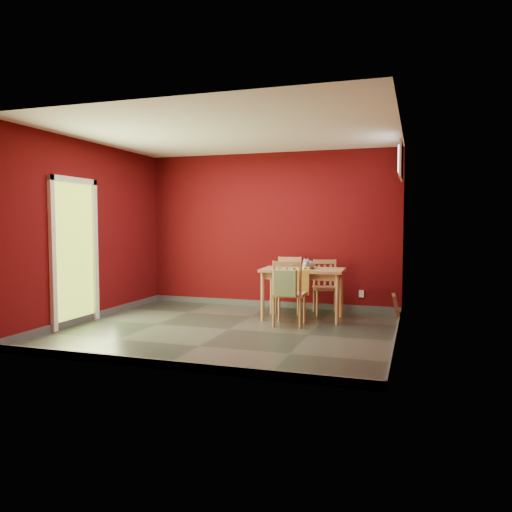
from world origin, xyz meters
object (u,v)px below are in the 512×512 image
(chair_far_left, at_px, (289,284))
(picture_frame, at_px, (396,308))
(chair_far_right, at_px, (326,286))
(chair_near, at_px, (289,293))
(tote_bag, at_px, (286,283))
(dining_table, at_px, (303,275))
(cat, at_px, (308,263))

(chair_far_left, relative_size, picture_frame, 2.20)
(chair_far_right, bearing_deg, chair_near, -105.88)
(chair_far_left, relative_size, chair_near, 0.96)
(tote_bag, bearing_deg, chair_far_right, 76.95)
(tote_bag, height_order, picture_frame, tote_bag)
(dining_table, bearing_deg, cat, -16.53)
(chair_far_right, bearing_deg, cat, -105.75)
(cat, bearing_deg, chair_near, -132.07)
(chair_far_right, bearing_deg, tote_bag, -103.05)
(dining_table, distance_m, chair_near, 0.62)
(dining_table, bearing_deg, chair_near, -96.90)
(cat, bearing_deg, chair_far_right, 48.20)
(chair_far_left, distance_m, cat, 0.82)
(chair_near, bearing_deg, picture_frame, 30.37)
(tote_bag, relative_size, cat, 1.19)
(chair_near, distance_m, picture_frame, 1.71)
(tote_bag, bearing_deg, chair_near, 92.30)
(chair_far_left, xyz_separation_m, cat, (0.45, -0.56, 0.40))
(dining_table, relative_size, chair_far_left, 1.41)
(chair_near, relative_size, picture_frame, 2.29)
(chair_far_left, height_order, tote_bag, chair_far_left)
(dining_table, height_order, chair_far_right, chair_far_right)
(chair_far_left, xyz_separation_m, chair_far_right, (0.62, 0.04, -0.02))
(cat, bearing_deg, picture_frame, -13.34)
(chair_near, bearing_deg, cat, 73.99)
(chair_near, bearing_deg, chair_far_right, 74.12)
(dining_table, xyz_separation_m, tote_bag, (-0.06, -0.81, -0.03))
(dining_table, xyz_separation_m, cat, (0.09, -0.03, 0.19))
(dining_table, xyz_separation_m, chair_far_left, (-0.36, 0.53, -0.22))
(dining_table, relative_size, cat, 3.52)
(chair_far_right, bearing_deg, picture_frame, -15.43)
(chair_near, bearing_deg, dining_table, 83.10)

